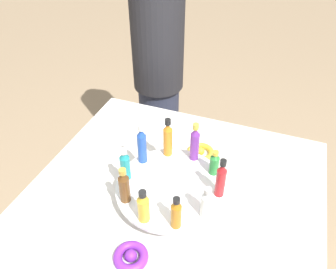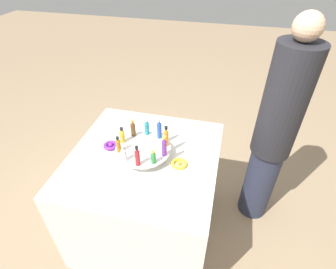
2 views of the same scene
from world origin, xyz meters
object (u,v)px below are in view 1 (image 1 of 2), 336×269
Objects in this scene: bottle_red at (221,179)px; bottle_orange at (168,139)px; bottle_clear at (207,203)px; bottle_blue at (142,145)px; bottle_purple at (195,143)px; person_figure at (158,62)px; ribbon_bow_purple at (131,257)px; bottle_gold at (143,207)px; bottle_brown at (124,186)px; bottle_green at (214,163)px; ribbon_bow_gold at (201,152)px; bottle_amber at (176,213)px; display_stand at (171,190)px; bottle_teal at (125,165)px.

bottle_orange is (-0.21, 0.11, 0.00)m from bottle_red.
bottle_clear is 0.29m from bottle_blue.
bottle_purple is 0.09× the size of person_figure.
bottle_orange reaches higher than ribbon_bow_purple.
bottle_gold is at bearing -155.03° from bottle_clear.
person_figure reaches higher than bottle_clear.
bottle_blue reaches higher than bottle_brown.
bottle_brown is 0.19m from ribbon_bow_purple.
bottle_green reaches higher than ribbon_bow_gold.
ribbon_bow_purple is at bearing -72.08° from bottle_blue.
bottle_gold is 1.01× the size of bottle_amber.
bottle_brown reaches higher than display_stand.
bottle_clear is at bearing -29.03° from display_stand.
bottle_clear is 0.87× the size of bottle_brown.
bottle_purple is (-0.12, 0.12, 0.00)m from bottle_red.
bottle_red is 1.24× the size of bottle_gold.
bottle_teal is 1.23× the size of ribbon_bow_purple.
bottle_purple is 0.09m from bottle_orange.
bottle_amber is at bearing -101.03° from bottle_green.
bottle_green is 0.60× the size of bottle_blue.
bottle_amber is (0.03, -0.27, -0.01)m from bottle_purple.
bottle_blue is (-0.23, -0.03, 0.03)m from bottle_green.
ribbon_bow_purple is (0.08, -0.14, -0.11)m from bottle_brown.
bottle_teal is at bearing -124.37° from ribbon_bow_gold.
bottle_red is at bearing 6.97° from display_stand.
bottle_purple reaches higher than bottle_green.
bottle_teal is at bearing -101.03° from bottle_blue.
display_stand is at bearing 78.97° from bottle_gold.
bottle_orange is at bearing -0.06° from person_figure.
person_figure is (-0.34, 0.94, -0.07)m from bottle_gold.
bottle_amber is (-0.08, -0.15, -0.01)m from bottle_red.
bottle_blue is 1.36× the size of bottle_amber.
bottle_red is 0.92× the size of bottle_blue.
bottle_blue reaches higher than ribbon_bow_gold.
bottle_gold is 0.14m from ribbon_bow_purple.
bottle_blue is (-0.13, 0.07, 0.09)m from display_stand.
bottle_red is 0.27m from ribbon_bow_gold.
bottle_purple is at bearing 132.97° from bottle_red.
bottle_red is 1.17× the size of bottle_teal.
bottle_red reaches higher than bottle_amber.
person_figure is at bearing 119.56° from bottle_clear.
bottle_purple is at bearing -90.33° from ribbon_bow_gold.
bottle_gold is 1.17× the size of ribbon_bow_purple.
person_figure is at bearing 106.20° from bottle_brown.
bottle_teal is (-0.25, -0.12, 0.01)m from bottle_green.
person_figure reaches higher than ribbon_bow_purple.
bottle_red reaches higher than bottle_gold.
ribbon_bow_gold is (0.13, 0.33, -0.11)m from bottle_brown.
ribbon_bow_purple is at bearing -60.10° from bottle_brown.
bottle_green is at bearing 96.97° from bottle_clear.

